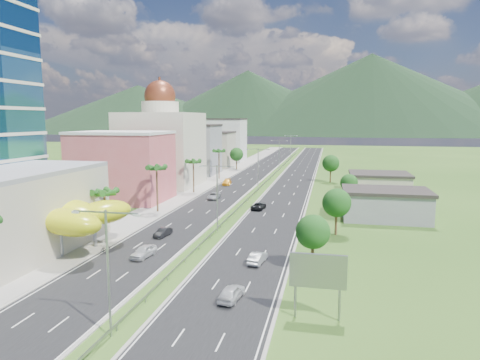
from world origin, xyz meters
The scene contains 37 objects.
ground centered at (0.00, 0.00, 0.00)m, with size 500.00×500.00×0.00m, color #2D5119.
road_left centered at (-7.50, 90.00, 0.02)m, with size 11.00×260.00×0.04m, color black.
road_right centered at (7.50, 90.00, 0.02)m, with size 11.00×260.00×0.04m, color black.
sidewalk_left centered at (-17.00, 90.00, 0.06)m, with size 7.00×260.00×0.12m, color gray.
median_guardrail centered at (0.00, 71.99, 0.62)m, with size 0.10×216.06×0.76m.
streetlight_median_a centered at (0.00, -25.00, 6.75)m, with size 6.04×0.25×11.00m.
streetlight_median_b centered at (0.00, 10.00, 6.75)m, with size 6.04×0.25×11.00m.
streetlight_median_c centered at (0.00, 50.00, 6.75)m, with size 6.04×0.25×11.00m.
streetlight_median_d centered at (0.00, 95.00, 6.75)m, with size 6.04×0.25×11.00m.
streetlight_median_e centered at (0.00, 140.00, 6.75)m, with size 6.04×0.25×11.00m.
lime_canopy centered at (-20.00, -4.00, 4.99)m, with size 18.00×15.00×7.40m.
pink_shophouse centered at (-28.00, 32.00, 7.50)m, with size 20.00×15.00×15.00m, color #C95258.
domed_building centered at (-28.00, 55.00, 11.35)m, with size 20.00×20.00×28.70m.
midrise_grey centered at (-27.00, 80.00, 8.00)m, with size 16.00×15.00×16.00m, color gray.
midrise_beige centered at (-27.00, 102.00, 6.50)m, with size 16.00×15.00×13.00m, color #B6AB96.
midrise_white centered at (-27.00, 125.00, 9.00)m, with size 16.00×15.00×18.00m, color silver.
billboard centered at (17.00, -18.00, 4.42)m, with size 5.20×0.35×6.20m.
shed_near centered at (28.00, 25.00, 2.50)m, with size 15.00×10.00×5.00m, color gray.
shed_far centered at (30.00, 55.00, 2.20)m, with size 14.00×12.00×4.40m, color #B6AB96.
palm_tree_b centered at (-15.50, 2.00, 7.06)m, with size 3.60×3.60×8.10m.
palm_tree_c centered at (-15.50, 22.00, 8.50)m, with size 3.60×3.60×9.60m.
palm_tree_d centered at (-15.50, 45.00, 7.54)m, with size 3.60×3.60×8.60m.
palm_tree_e centered at (-15.50, 70.00, 8.31)m, with size 3.60×3.60×9.40m.
leafy_tree_lfar centered at (-15.50, 95.00, 5.58)m, with size 4.90×4.90×8.05m.
leafy_tree_ra centered at (16.00, -5.00, 4.78)m, with size 4.20×4.20×6.90m.
leafy_tree_rb centered at (19.00, 12.00, 5.18)m, with size 4.55×4.55×7.47m.
leafy_tree_rc centered at (22.00, 40.00, 4.37)m, with size 3.85×3.85×6.33m.
leafy_tree_rd centered at (18.00, 70.00, 5.58)m, with size 4.90×4.90×8.05m.
mountain_ridge centered at (60.00, 450.00, 0.00)m, with size 860.00×140.00×90.00m, color black, non-canonical shape.
car_white_near_left centered at (-6.22, -4.87, 0.81)m, with size 1.83×4.54×1.55m, color silver.
car_dark_left centered at (-7.59, 5.22, 0.69)m, with size 1.37×3.93×1.30m, color black.
car_silver_mid_left centered at (-8.19, 37.45, 0.77)m, with size 2.42×5.24×1.46m, color #94969B.
car_yellow_far_left centered at (-10.32, 58.76, 0.82)m, with size 2.18×5.36×1.55m, color orange.
car_white_near_right centered at (8.33, -15.63, 0.80)m, with size 1.79×4.45×1.52m, color silver.
car_silver_right centered at (9.06, -4.00, 0.75)m, with size 1.51×4.32×1.42m, color #A1A4A9.
car_dark_far_right centered at (3.74, 28.54, 0.74)m, with size 2.31×5.02×1.39m, color black.
motorcycle centered at (-12.30, -3.98, 0.70)m, with size 0.62×2.05×1.31m, color black.
Camera 1 is at (17.78, -56.03, 18.34)m, focal length 32.00 mm.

